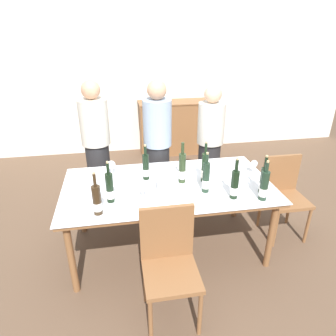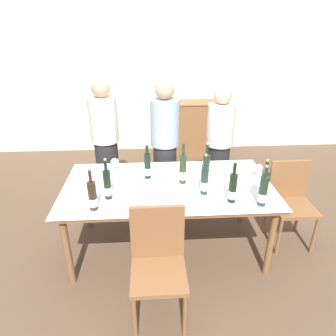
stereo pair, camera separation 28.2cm
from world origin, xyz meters
name	(u,v)px [view 2 (the right image)]	position (x,y,z in m)	size (l,w,h in m)	color
ground_plane	(168,246)	(0.00, 0.00, 0.00)	(12.00, 12.00, 0.00)	brown
back_wall	(158,73)	(0.00, 2.91, 1.40)	(8.00, 0.10, 2.80)	silver
sideboard_cabinet	(191,128)	(0.58, 2.62, 0.48)	(1.27, 0.46, 0.95)	brown
dining_table	(168,190)	(0.00, 0.00, 0.70)	(2.01, 1.07, 0.76)	brown
ice_bucket	(166,183)	(-0.03, -0.16, 0.87)	(0.20, 0.20, 0.20)	silver
wine_bottle_0	(206,170)	(0.37, 0.02, 0.90)	(0.07, 0.07, 0.42)	black
wine_bottle_1	(205,180)	(0.32, -0.19, 0.90)	(0.07, 0.07, 0.39)	#1E3323
wine_bottle_2	(264,185)	(0.83, -0.29, 0.88)	(0.06, 0.06, 0.37)	black
wine_bottle_3	(233,188)	(0.54, -0.34, 0.89)	(0.07, 0.07, 0.39)	black
wine_bottle_4	(148,166)	(-0.19, 0.16, 0.89)	(0.07, 0.07, 0.37)	black
wine_bottle_5	(107,185)	(-0.55, -0.21, 0.89)	(0.07, 0.07, 0.38)	black
wine_bottle_6	(263,191)	(0.78, -0.41, 0.89)	(0.07, 0.07, 0.37)	#1E3323
wine_bottle_7	(93,196)	(-0.65, -0.38, 0.88)	(0.07, 0.07, 0.38)	#332314
wine_bottle_8	(183,169)	(0.15, 0.03, 0.90)	(0.07, 0.07, 0.41)	#28381E
wine_glass_0	(115,163)	(-0.53, 0.30, 0.87)	(0.09, 0.09, 0.16)	white
wine_glass_1	(212,169)	(0.45, 0.13, 0.85)	(0.09, 0.09, 0.14)	white
wine_glass_2	(259,168)	(0.92, 0.09, 0.86)	(0.07, 0.07, 0.15)	white
wine_glass_3	(140,188)	(-0.26, -0.19, 0.84)	(0.07, 0.07, 0.13)	white
chair_near_front	(158,258)	(-0.12, -0.76, 0.54)	(0.42, 0.42, 0.94)	brown
chair_right_end	(290,197)	(1.30, 0.08, 0.52)	(0.42, 0.42, 0.89)	brown
person_host	(106,147)	(-0.70, 0.90, 0.81)	(0.33, 0.33, 1.62)	#262628
person_guest_left	(165,149)	(0.01, 0.78, 0.82)	(0.33, 0.33, 1.63)	#262628
person_guest_right	(219,148)	(0.69, 0.89, 0.76)	(0.33, 0.33, 1.53)	#262628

